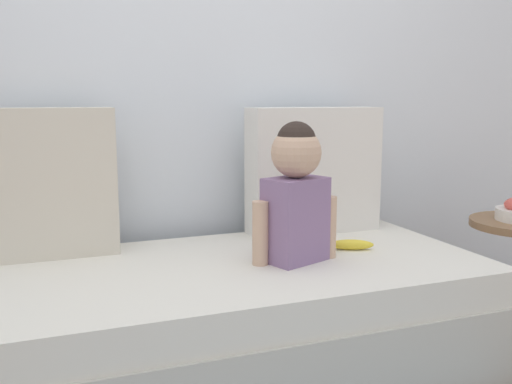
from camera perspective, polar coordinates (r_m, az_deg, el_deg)
ground_plane at (r=2.16m, az=-3.43°, el=-17.49°), size 12.00×12.00×0.00m
back_wall at (r=2.49m, az=-7.90°, el=15.81°), size 5.13×0.10×2.52m
couch at (r=2.08m, az=-3.48°, el=-12.63°), size 1.93×0.89×0.40m
throw_pillow_left at (r=2.20m, az=-19.70°, el=0.87°), size 0.45×0.16×0.54m
throw_pillow_right at (r=2.47m, az=5.78°, el=2.18°), size 0.58×0.16×0.53m
toddler at (r=2.00m, az=3.99°, el=0.21°), size 0.32×0.21×0.50m
banana at (r=2.22m, az=9.50°, el=-5.20°), size 0.17×0.11×0.04m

